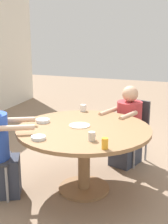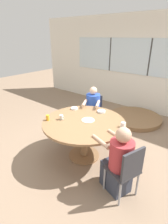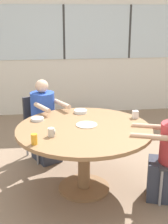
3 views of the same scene
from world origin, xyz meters
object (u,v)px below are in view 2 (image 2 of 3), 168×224
at_px(chair_for_man_blue_shirt, 94,110).
at_px(folded_table_stack, 135,118).
at_px(chair_for_woman_green_shirt, 127,169).
at_px(milk_carton_small, 123,125).
at_px(person_woman_green_shirt, 118,163).
at_px(person_man_blue_shirt, 93,113).
at_px(bowl_cereal, 74,108).
at_px(bowl_white_shallow, 101,111).
at_px(coffee_mug, 62,117).
at_px(juice_glass, 48,118).

xyz_separation_m(chair_for_man_blue_shirt, folded_table_stack, (0.61, 1.14, -0.46)).
xyz_separation_m(chair_for_woman_green_shirt, milk_carton_small, (-0.41, 0.61, 0.30)).
relative_size(person_woman_green_shirt, person_man_blue_shirt, 0.97).
bearing_deg(chair_for_man_blue_shirt, chair_for_woman_green_shirt, 112.00).
relative_size(chair_for_woman_green_shirt, milk_carton_small, 9.73).
distance_m(person_man_blue_shirt, bowl_cereal, 0.62).
bearing_deg(milk_carton_small, person_woman_green_shirt, -65.91).
xyz_separation_m(milk_carton_small, bowl_white_shallow, (-0.63, 0.28, -0.03)).
height_order(coffee_mug, juice_glass, juice_glass).
xyz_separation_m(chair_for_woman_green_shirt, person_man_blue_shirt, (-1.50, 1.22, -0.01)).
relative_size(chair_for_woman_green_shirt, juice_glass, 8.20).
bearing_deg(juice_glass, bowl_cereal, 88.23).
relative_size(chair_for_man_blue_shirt, person_man_blue_shirt, 0.76).
bearing_deg(person_man_blue_shirt, coffee_mug, 66.88).
distance_m(chair_for_woman_green_shirt, person_woman_green_shirt, 0.17).
bearing_deg(person_woman_green_shirt, juice_glass, 112.33).
xyz_separation_m(juice_glass, milk_carton_small, (1.19, 0.64, -0.01)).
bearing_deg(person_woman_green_shirt, folded_table_stack, 37.21).
bearing_deg(juice_glass, folded_table_stack, 75.91).
relative_size(chair_for_man_blue_shirt, milk_carton_small, 9.73).
distance_m(person_woman_green_shirt, folded_table_stack, 2.62).
relative_size(bowl_white_shallow, bowl_cereal, 1.10).
relative_size(milk_carton_small, bowl_white_shallow, 0.55).
bearing_deg(folded_table_stack, milk_carton_small, -73.71).
distance_m(chair_for_man_blue_shirt, bowl_white_shallow, 0.77).
relative_size(chair_for_man_blue_shirt, person_woman_green_shirt, 0.79).
distance_m(chair_for_man_blue_shirt, milk_carton_small, 1.42).
bearing_deg(bowl_white_shallow, folded_table_stack, 87.29).
relative_size(person_woman_green_shirt, folded_table_stack, 0.77).
bearing_deg(folded_table_stack, person_woman_green_shirt, -71.87).
xyz_separation_m(chair_for_man_blue_shirt, juice_glass, (-0.02, -1.40, 0.30)).
height_order(juice_glass, folded_table_stack, juice_glass).
bearing_deg(person_woman_green_shirt, chair_for_man_blue_shirt, 66.11).
xyz_separation_m(person_woman_green_shirt, milk_carton_small, (-0.25, 0.56, 0.33)).
distance_m(chair_for_man_blue_shirt, folded_table_stack, 1.37).
xyz_separation_m(chair_for_woman_green_shirt, bowl_cereal, (-1.58, 0.67, 0.27)).
xyz_separation_m(chair_for_woman_green_shirt, juice_glass, (-1.60, -0.03, 0.30)).
xyz_separation_m(bowl_white_shallow, folded_table_stack, (0.08, 1.61, -0.73)).
bearing_deg(bowl_cereal, chair_for_man_blue_shirt, 89.73).
xyz_separation_m(chair_for_man_blue_shirt, bowl_cereal, (-0.00, -0.70, 0.27)).
relative_size(chair_for_man_blue_shirt, bowl_white_shallow, 5.38).
xyz_separation_m(person_woman_green_shirt, bowl_white_shallow, (-0.88, 0.84, 0.30)).
xyz_separation_m(coffee_mug, bowl_white_shallow, (0.39, 0.74, -0.03)).
distance_m(chair_for_man_blue_shirt, coffee_mug, 1.26).
xyz_separation_m(chair_for_woman_green_shirt, person_woman_green_shirt, (-0.16, 0.06, -0.03)).
height_order(person_woman_green_shirt, juice_glass, person_woman_green_shirt).
relative_size(chair_for_man_blue_shirt, folded_table_stack, 0.61).
bearing_deg(coffee_mug, chair_for_woman_green_shirt, -6.26).
bearing_deg(bowl_cereal, person_woman_green_shirt, -23.52).
height_order(chair_for_man_blue_shirt, bowl_cereal, chair_for_man_blue_shirt).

